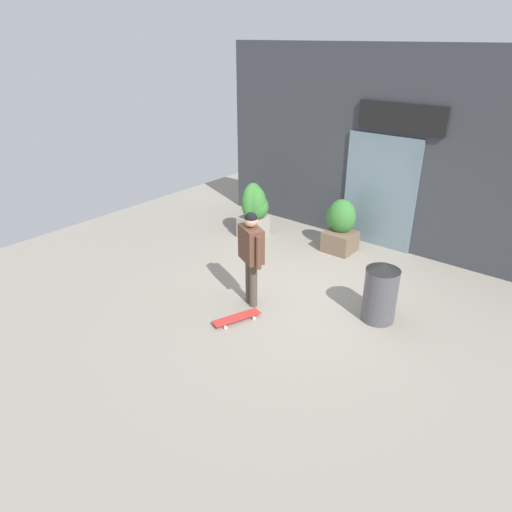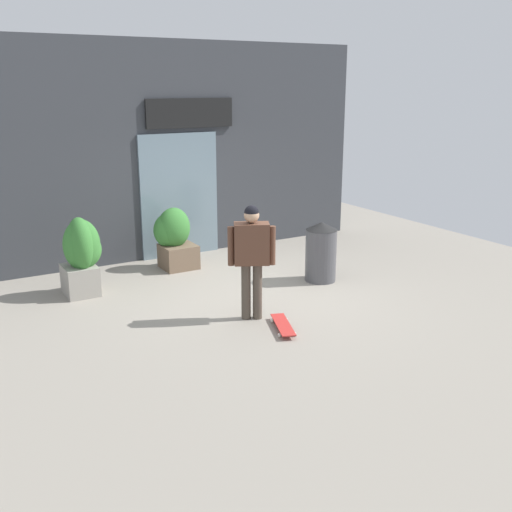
% 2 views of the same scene
% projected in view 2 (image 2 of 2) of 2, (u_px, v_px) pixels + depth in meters
% --- Properties ---
extents(ground_plane, '(12.00, 12.00, 0.00)m').
position_uv_depth(ground_plane, '(252.00, 295.00, 9.46)').
color(ground_plane, gray).
extents(building_facade, '(7.76, 0.31, 3.96)m').
position_uv_depth(building_facade, '(175.00, 152.00, 11.29)').
color(building_facade, '#383A3F').
rests_on(building_facade, ground_plane).
extents(skateboarder, '(0.60, 0.45, 1.62)m').
position_uv_depth(skateboarder, '(252.00, 250.00, 8.27)').
color(skateboarder, '#4C4238').
rests_on(skateboarder, ground_plane).
extents(skateboard, '(0.45, 0.80, 0.08)m').
position_uv_depth(skateboard, '(283.00, 325.00, 8.14)').
color(skateboard, red).
rests_on(skateboard, ground_plane).
extents(planter_box_left, '(0.70, 0.63, 1.09)m').
position_uv_depth(planter_box_left, '(174.00, 236.00, 10.74)').
color(planter_box_left, brown).
rests_on(planter_box_left, ground_plane).
extents(planter_box_right, '(0.61, 0.64, 1.24)m').
position_uv_depth(planter_box_right, '(81.00, 253.00, 9.33)').
color(planter_box_right, gray).
rests_on(planter_box_right, ground_plane).
extents(trash_bin, '(0.53, 0.53, 1.00)m').
position_uv_depth(trash_bin, '(321.00, 251.00, 10.05)').
color(trash_bin, '#4C4C51').
rests_on(trash_bin, ground_plane).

